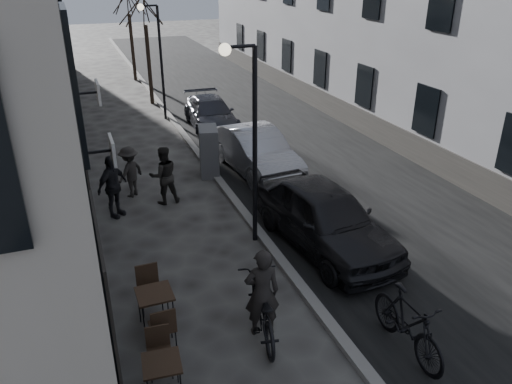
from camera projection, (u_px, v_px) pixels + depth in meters
road at (257, 122)px, 22.95m from camera, size 7.30×60.00×0.00m
kerb at (179, 129)px, 21.76m from camera, size 0.25×60.00×0.12m
streetlamp_near at (248, 126)px, 11.85m from camera, size 0.90×0.28×5.09m
streetlamp_far at (157, 50)px, 22.04m from camera, size 0.90×0.28×5.09m
tree_near at (144, 8)px, 23.98m from camera, size 2.40×2.40×5.70m
tree_far at (128, 0)px, 29.08m from camera, size 2.40×2.40×5.70m
bistro_set_b at (163, 376)px, 8.25m from camera, size 0.68×1.56×0.91m
bistro_set_c at (156, 307)px, 9.84m from camera, size 0.70×1.70×1.00m
utility_cabinet at (209, 151)px, 16.96m from camera, size 0.83×1.21×1.67m
bicycle at (262, 308)px, 9.70m from camera, size 1.15×2.29×1.15m
cyclist_rider at (262, 293)px, 9.55m from camera, size 0.76×0.57×1.88m
pedestrian_near at (164, 175)px, 14.90m from camera, size 0.90×0.72×1.79m
pedestrian_mid at (130, 172)px, 15.38m from camera, size 1.18×1.14×1.62m
pedestrian_far at (113, 187)px, 14.08m from camera, size 1.12×1.05×1.85m
car_near at (325, 217)px, 12.62m from camera, size 2.44×5.04×1.66m
car_mid at (256, 151)px, 17.16m from camera, size 1.95×4.75×1.53m
car_far at (211, 114)px, 21.82m from camera, size 2.08×4.60×1.31m
moped at (408, 323)px, 9.21m from camera, size 0.60×2.10×1.26m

